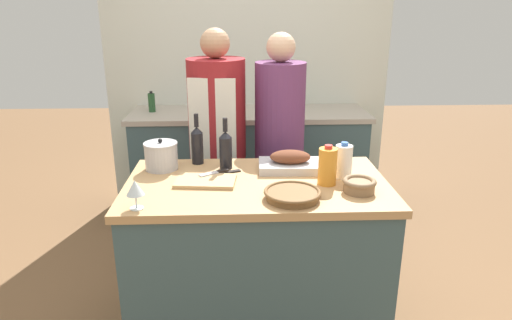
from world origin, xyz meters
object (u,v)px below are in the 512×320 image
Objects in this scene: juice_jug at (328,166)px; wine_bottle_dark at (197,144)px; person_cook_guest at (279,142)px; wicker_basket at (292,194)px; condiment_bottle_tall at (295,97)px; roasting_pan at (290,162)px; wine_glass_left at (135,189)px; wine_glass_right at (342,147)px; cutting_board at (206,181)px; condiment_bottle_short at (277,104)px; person_cook_aproned at (218,141)px; knife_paring at (215,172)px; condiment_bottle_extra at (152,102)px; wine_bottle_green at (226,149)px; knife_chef at (221,173)px; stock_pot at (161,156)px; milk_jug at (344,161)px; mixing_bowl at (359,185)px.

wine_bottle_dark reaches higher than juice_jug.
juice_jug is 0.81m from person_cook_guest.
condiment_bottle_tall reaches higher than wicker_basket.
roasting_pan is at bearing -98.07° from condiment_bottle_tall.
wine_glass_left is 1.19m from wine_glass_right.
condiment_bottle_tall reaches higher than cutting_board.
juice_jug is 1.14× the size of condiment_bottle_short.
wine_bottle_dark is 2.17× the size of wine_glass_left.
person_cook_guest reaches higher than wine_glass_right.
person_cook_aproned is at bearing -175.05° from person_cook_guest.
knife_paring is 0.77m from person_cook_guest.
wicker_basket is 0.17× the size of person_cook_guest.
roasting_pan is 0.22× the size of person_cook_guest.
wine_glass_left is at bearing -99.88° from person_cook_aproned.
knife_paring is (-0.41, -0.08, -0.02)m from roasting_pan.
condiment_bottle_tall is at bearing 82.60° from wicker_basket.
wine_bottle_green is at bearing -64.22° from condiment_bottle_extra.
cutting_board is 1.39× the size of knife_chef.
stock_pot is at bearing 139.05° from cutting_board.
roasting_pan is 1.49m from condiment_bottle_tall.
wine_bottle_dark is 1.81× the size of knife_paring.
condiment_bottle_tall is (-0.10, 1.38, 0.03)m from wine_glass_right.
stock_pot is 0.79× the size of knife_chef.
knife_paring is (0.33, 0.39, -0.08)m from wine_glass_left.
knife_paring is 1.38m from condiment_bottle_short.
condiment_bottle_tall is at bearing 92.06° from milk_jug.
condiment_bottle_extra is 0.95m from person_cook_aproned.
mixing_bowl is 1.58m from condiment_bottle_short.
juice_jug is (0.87, -0.26, 0.02)m from stock_pot.
wicker_basket is 1.99m from condiment_bottle_extra.
knife_paring is at bearing -166.81° from wine_glass_right.
stock_pot is (-0.71, 0.05, 0.03)m from roasting_pan.
wine_glass_right is 0.89m from person_cook_aproned.
condiment_bottle_tall reaches higher than wine_glass_left.
wine_glass_right is at bearing 18.99° from cutting_board.
juice_jug is 1.94m from condiment_bottle_extra.
condiment_bottle_tall is 0.30m from condiment_bottle_short.
stock_pot is 0.91m from juice_jug.
mixing_bowl is at bearing -29.63° from wine_bottle_dark.
wine_bottle_dark is at bearing 116.51° from knife_paring.
stock_pot is 1.15× the size of knife_paring.
person_cook_aproned reaches higher than condiment_bottle_tall.
wine_bottle_dark reaches higher than condiment_bottle_tall.
wine_bottle_dark is 0.26m from knife_paring.
wine_bottle_green is at bearing 173.14° from roasting_pan.
stock_pot is 1.69m from condiment_bottle_tall.
person_cook_guest is at bearing 54.91° from wine_glass_left.
condiment_bottle_extra is (-1.19, -0.12, -0.02)m from condiment_bottle_tall.
condiment_bottle_tall is at bearing 94.02° from wine_glass_right.
condiment_bottle_tall is at bearing 84.27° from person_cook_guest.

